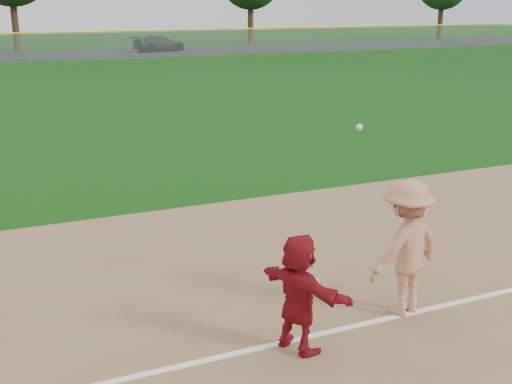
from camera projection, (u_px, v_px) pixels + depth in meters
name	position (u px, v px, depth m)	size (l,w,h in m)	color
ground	(299.00, 308.00, 9.04)	(160.00, 160.00, 0.00)	#0F410C
foul_line	(327.00, 332.00, 8.33)	(60.00, 0.10, 0.01)	white
parking_asphalt	(24.00, 56.00, 49.36)	(120.00, 10.00, 0.01)	black
first_base	(306.00, 287.00, 9.56)	(0.41, 0.41, 0.09)	white
base_runner	(299.00, 293.00, 7.74)	(1.40, 0.44, 1.51)	maroon
car_right	(159.00, 43.00, 53.59)	(1.82, 4.49, 1.30)	black
first_base_play	(406.00, 248.00, 8.64)	(1.35, 1.00, 2.60)	#A3A3A5
outfield_fence	(28.00, 33.00, 43.54)	(110.00, 0.12, 110.00)	#999EA0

